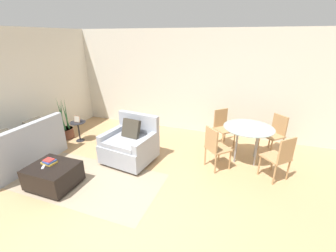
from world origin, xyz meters
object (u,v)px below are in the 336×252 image
at_px(book_stack, 49,162).
at_px(side_table, 78,128).
at_px(armchair, 130,145).
at_px(ottoman, 53,175).
at_px(dining_chair_far_right, 275,132).
at_px(tv_remote_primary, 44,166).
at_px(dining_table, 248,131).
at_px(dining_chair_near_left, 215,146).
at_px(picture_frame, 77,119).
at_px(potted_plant, 66,130).
at_px(couch, 19,152).
at_px(dining_chair_near_right, 280,156).
at_px(dining_chair_far_left, 223,125).

distance_m(book_stack, side_table, 1.83).
distance_m(armchair, ottoman, 1.56).
bearing_deg(dining_chair_far_right, tv_remote_primary, -144.01).
bearing_deg(ottoman, book_stack, 149.28).
distance_m(tv_remote_primary, dining_table, 4.03).
height_order(armchair, dining_chair_near_left, armchair).
relative_size(book_stack, tv_remote_primary, 1.53).
height_order(ottoman, book_stack, book_stack).
bearing_deg(book_stack, tv_remote_primary, -94.77).
distance_m(ottoman, dining_chair_near_left, 3.08).
relative_size(tv_remote_primary, picture_frame, 0.91).
bearing_deg(potted_plant, book_stack, -53.34).
relative_size(couch, book_stack, 7.39).
bearing_deg(dining_chair_near_right, couch, -165.75).
bearing_deg(picture_frame, book_stack, -64.98).
relative_size(couch, picture_frame, 10.35).
bearing_deg(dining_chair_near_right, picture_frame, 178.58).
bearing_deg(book_stack, couch, 167.27).
relative_size(ottoman, dining_chair_near_right, 0.90).
bearing_deg(armchair, dining_chair_far_right, 26.87).
height_order(book_stack, dining_chair_near_right, dining_chair_near_right).
distance_m(armchair, dining_chair_far_right, 3.31).
bearing_deg(armchair, couch, -154.97).
relative_size(armchair, potted_plant, 0.95).
height_order(dining_table, dining_chair_near_left, dining_chair_near_left).
bearing_deg(dining_chair_far_right, ottoman, -143.83).
height_order(side_table, dining_chair_far_right, dining_chair_far_right).
height_order(potted_plant, dining_chair_far_right, potted_plant).
height_order(armchair, dining_chair_far_right, armchair).
bearing_deg(ottoman, tv_remote_primary, -150.94).
bearing_deg(tv_remote_primary, potted_plant, 124.55).
distance_m(potted_plant, dining_chair_near_right, 5.19).
height_order(armchair, potted_plant, potted_plant).
xyz_separation_m(potted_plant, side_table, (0.49, -0.04, 0.15)).
bearing_deg(book_stack, potted_plant, 126.66).
height_order(couch, dining_table, couch).
xyz_separation_m(book_stack, dining_chair_far_right, (3.92, 2.73, 0.06)).
bearing_deg(dining_chair_near_left, picture_frame, 178.10).
xyz_separation_m(ottoman, potted_plant, (-1.36, 1.75, -0.01)).
relative_size(armchair, dining_table, 1.05).
xyz_separation_m(side_table, dining_table, (4.09, 0.48, 0.31)).
height_order(dining_chair_near_right, dining_chair_far_left, same).
bearing_deg(tv_remote_primary, side_table, 113.21).
relative_size(couch, potted_plant, 1.58).
relative_size(tv_remote_primary, dining_chair_far_right, 0.18).
xyz_separation_m(dining_chair_near_left, dining_chair_far_left, (0.00, 1.19, 0.00)).
bearing_deg(tv_remote_primary, armchair, 54.30).
xyz_separation_m(picture_frame, dining_chair_near_left, (3.49, -0.12, -0.09)).
relative_size(book_stack, picture_frame, 1.40).
xyz_separation_m(dining_chair_near_left, dining_chair_far_right, (1.19, 1.19, 0.00)).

